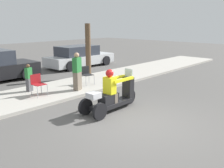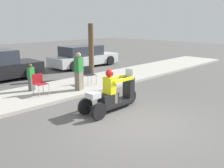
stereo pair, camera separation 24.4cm
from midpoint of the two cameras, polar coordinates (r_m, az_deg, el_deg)
The scene contains 9 objects.
ground_plane at distance 7.49m, azimuth 6.38°, elevation -8.91°, with size 60.00×60.00×0.00m, color #565451.
sidewalk_strip at distance 10.75m, azimuth -13.22°, elevation -1.73°, with size 28.00×2.80×0.12m.
motorcycle_trike at distance 8.34m, azimuth 0.90°, elevation -2.72°, with size 2.38×0.76×1.42m.
spectator_by_tree at distance 10.47m, azimuth -6.91°, elevation 2.74°, with size 0.43×0.33×1.58m.
spectator_with_child at distance 10.81m, azimuth -17.37°, elevation 1.39°, with size 0.31×0.24×1.13m.
folding_chair_curbside at distance 11.50m, azimuth -4.80°, elevation 2.49°, with size 0.53×0.53×0.82m.
folding_chair_set_back at distance 10.11m, azimuth -15.63°, elevation 0.43°, with size 0.47×0.47×0.82m.
parked_car_lot_left at distance 16.87m, azimuth -6.15°, elevation 6.26°, with size 4.74×2.02×1.40m.
tree_trunk at distance 13.31m, azimuth -4.26°, elevation 7.79°, with size 0.28×0.28×2.72m.
Camera 2 is at (-5.38, -4.31, 2.89)m, focal length 40.00 mm.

